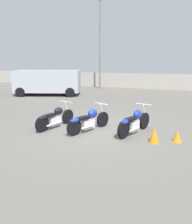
% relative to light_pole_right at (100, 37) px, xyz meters
% --- Properties ---
extents(ground_plane, '(60.00, 60.00, 0.00)m').
position_rel_light_pole_right_xyz_m(ground_plane, '(4.60, -12.57, -4.86)').
color(ground_plane, '#5B5954').
extents(fence_back, '(40.00, 0.04, 1.45)m').
position_rel_light_pole_right_xyz_m(fence_back, '(4.60, 1.45, -4.13)').
color(fence_back, '#9E998E').
rests_on(fence_back, ground_plane).
extents(light_pole_right, '(0.70, 0.35, 8.33)m').
position_rel_light_pole_right_xyz_m(light_pole_right, '(0.00, 0.00, 0.00)').
color(light_pole_right, slate).
rests_on(light_pole_right, ground_plane).
extents(motorcycle_slot_0, '(0.75, 2.02, 0.98)m').
position_rel_light_pole_right_xyz_m(motorcycle_slot_0, '(3.07, -12.89, -4.45)').
color(motorcycle_slot_0, black).
rests_on(motorcycle_slot_0, ground_plane).
extents(motorcycle_slot_1, '(1.01, 2.03, 0.98)m').
position_rel_light_pole_right_xyz_m(motorcycle_slot_1, '(4.49, -12.78, -4.44)').
color(motorcycle_slot_1, black).
rests_on(motorcycle_slot_1, ground_plane).
extents(motorcycle_slot_2, '(0.90, 2.04, 1.01)m').
position_rel_light_pole_right_xyz_m(motorcycle_slot_2, '(6.16, -12.42, -4.42)').
color(motorcycle_slot_2, black).
rests_on(motorcycle_slot_2, ground_plane).
extents(parked_van, '(5.37, 3.68, 1.92)m').
position_rel_light_pole_right_xyz_m(parked_van, '(-2.21, -5.58, -3.77)').
color(parked_van, '#999EA8').
rests_on(parked_van, ground_plane).
extents(traffic_cone_near, '(0.31, 0.31, 0.36)m').
position_rel_light_pole_right_xyz_m(traffic_cone_near, '(7.67, -12.71, -4.68)').
color(traffic_cone_near, orange).
rests_on(traffic_cone_near, ground_plane).
extents(traffic_cone_far, '(0.33, 0.33, 0.52)m').
position_rel_light_pole_right_xyz_m(traffic_cone_far, '(6.97, -13.08, -4.60)').
color(traffic_cone_far, orange).
rests_on(traffic_cone_far, ground_plane).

